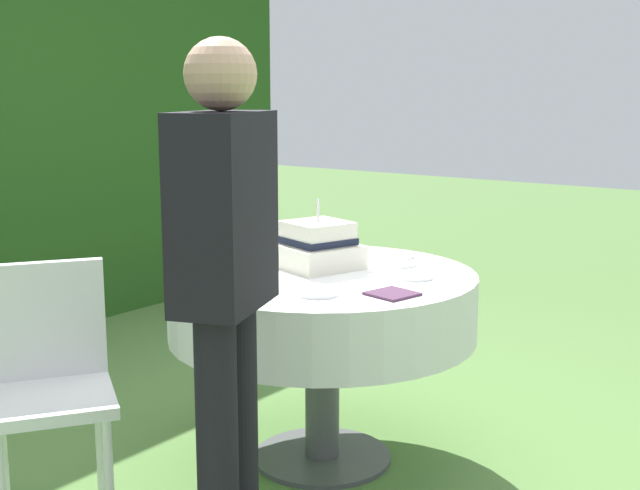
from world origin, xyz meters
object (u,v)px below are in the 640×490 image
object	(u,v)px
serving_plate_left	(399,256)
standing_person	(225,280)
cake_table	(322,306)
serving_plate_far	(401,264)
serving_plate_right	(318,294)
napkin_stack	(392,294)
wedding_cake	(318,246)
garden_chair	(48,371)
serving_plate_near	(415,277)

from	to	relation	value
serving_plate_left	standing_person	bearing A→B (deg)	-170.91
cake_table	serving_plate_left	xyz separation A→B (m)	(0.43, -0.08, 0.14)
cake_table	standing_person	world-z (taller)	standing_person
cake_table	standing_person	distance (m)	0.93
cake_table	serving_plate_far	distance (m)	0.37
serving_plate_right	napkin_stack	xyz separation A→B (m)	(0.15, -0.20, -0.00)
serving_plate_left	standing_person	distance (m)	1.30
serving_plate_right	serving_plate_far	bearing A→B (deg)	2.94
standing_person	wedding_cake	bearing A→B (deg)	21.40
cake_table	garden_chair	xyz separation A→B (m)	(-0.95, 0.43, -0.09)
cake_table	garden_chair	bearing A→B (deg)	155.70
serving_plate_near	standing_person	bearing A→B (deg)	177.03
cake_table	serving_plate_far	world-z (taller)	serving_plate_far
garden_chair	serving_plate_far	bearing A→B (deg)	-25.67
serving_plate_far	cake_table	bearing A→B (deg)	150.14
wedding_cake	serving_plate_near	size ratio (longest dim) A/B	2.62
napkin_stack	standing_person	xyz separation A→B (m)	(-0.70, 0.12, 0.16)
serving_plate_right	garden_chair	world-z (taller)	garden_chair
wedding_cake	standing_person	distance (m)	0.98
cake_table	napkin_stack	size ratio (longest dim) A/B	8.10
serving_plate_near	standing_person	xyz separation A→B (m)	(-0.97, 0.05, 0.16)
serving_plate_right	napkin_stack	size ratio (longest dim) A/B	0.95
wedding_cake	serving_plate_left	bearing A→B (deg)	-22.90
cake_table	serving_plate_right	world-z (taller)	serving_plate_right
wedding_cake	serving_plate_far	world-z (taller)	wedding_cake
wedding_cake	serving_plate_far	size ratio (longest dim) A/B	2.99
serving_plate_far	serving_plate_left	xyz separation A→B (m)	(0.14, 0.09, 0.00)
serving_plate_right	standing_person	distance (m)	0.57
serving_plate_left	standing_person	xyz separation A→B (m)	(-1.27, -0.20, 0.16)
serving_plate_near	serving_plate_right	size ratio (longest dim) A/B	0.99
cake_table	standing_person	size ratio (longest dim) A/B	0.74
napkin_stack	garden_chair	distance (m)	1.18
serving_plate_near	standing_person	distance (m)	0.98
serving_plate_near	napkin_stack	distance (m)	0.28
serving_plate_near	napkin_stack	xyz separation A→B (m)	(-0.27, -0.07, -0.00)
wedding_cake	serving_plate_near	world-z (taller)	wedding_cake
cake_table	garden_chair	world-z (taller)	garden_chair
serving_plate_near	garden_chair	xyz separation A→B (m)	(-1.08, 0.76, -0.23)
napkin_stack	standing_person	size ratio (longest dim) A/B	0.09
serving_plate_near	serving_plate_right	xyz separation A→B (m)	(-0.43, 0.13, 0.00)
serving_plate_left	napkin_stack	xyz separation A→B (m)	(-0.57, -0.33, -0.00)
wedding_cake	serving_plate_left	xyz separation A→B (m)	(0.36, -0.15, -0.08)
cake_table	serving_plate_far	size ratio (longest dim) A/B	9.85
napkin_stack	garden_chair	bearing A→B (deg)	134.05
standing_person	serving_plate_right	bearing A→B (deg)	8.57
serving_plate_left	serving_plate_right	distance (m)	0.74
cake_table	garden_chair	size ratio (longest dim) A/B	1.34
napkin_stack	serving_plate_left	bearing A→B (deg)	29.59
serving_plate_left	standing_person	size ratio (longest dim) A/B	0.08
cake_table	wedding_cake	xyz separation A→B (m)	(0.07, 0.07, 0.22)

